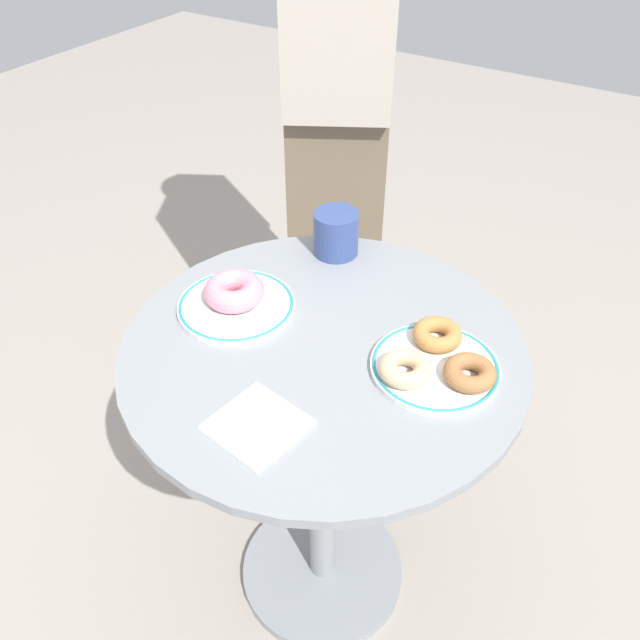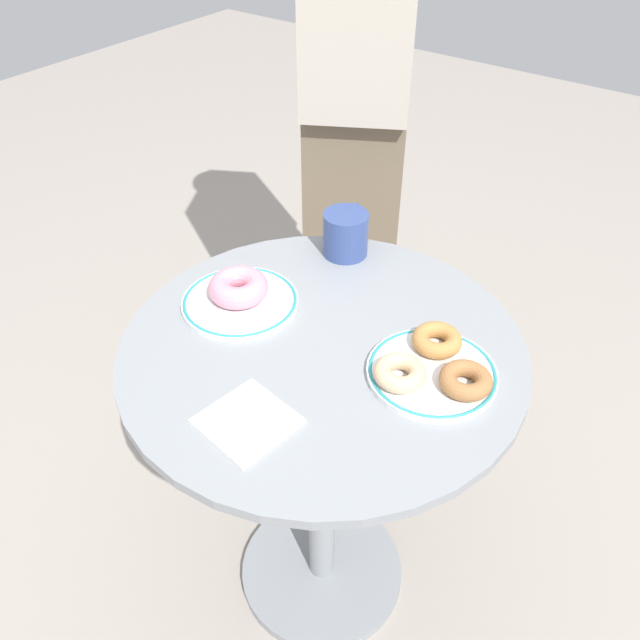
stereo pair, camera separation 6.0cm
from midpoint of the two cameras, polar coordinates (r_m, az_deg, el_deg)
ground_plane at (r=1.63m, az=1.28°, el=-21.29°), size 7.00×7.00×0.02m
cafe_table at (r=1.23m, az=1.60°, el=-10.22°), size 0.67×0.67×0.70m
plate_left at (r=1.15m, az=-5.59°, el=1.49°), size 0.20×0.20×0.01m
plate_right at (r=1.03m, az=11.36°, el=-4.55°), size 0.20×0.20×0.01m
donut_pink_frosted at (r=1.14m, az=-5.63°, el=2.82°), size 0.14×0.14×0.04m
donut_cinnamon at (r=1.00m, az=14.25°, el=-5.15°), size 0.11×0.11×0.03m
donut_old_fashioned at (r=1.06m, az=11.75°, el=-1.76°), size 0.11×0.11×0.03m
donut_glazed at (r=0.99m, az=8.69°, el=-4.61°), size 0.10×0.10×0.03m
paper_napkin at (r=0.95m, az=-4.54°, el=-8.84°), size 0.14×0.14×0.01m
coffee_mug at (r=1.26m, az=3.66°, el=7.56°), size 0.09×0.12×0.09m
person_figure at (r=1.59m, az=4.53°, el=16.98°), size 0.39×0.46×1.64m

